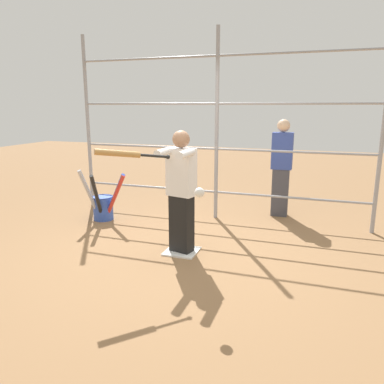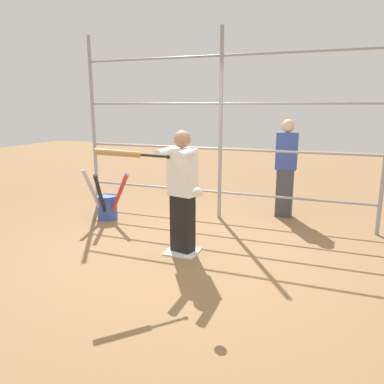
% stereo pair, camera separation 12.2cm
% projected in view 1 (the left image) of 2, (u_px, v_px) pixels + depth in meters
% --- Properties ---
extents(ground_plane, '(24.00, 24.00, 0.00)m').
position_uv_depth(ground_plane, '(182.00, 252.00, 4.75)').
color(ground_plane, olive).
extents(home_plate, '(0.40, 0.40, 0.02)m').
position_uv_depth(home_plate, '(182.00, 251.00, 4.75)').
color(home_plate, white).
rests_on(home_plate, ground).
extents(fence_backstop, '(4.80, 0.06, 2.98)m').
position_uv_depth(fence_backstop, '(217.00, 127.00, 5.89)').
color(fence_backstop, '#939399').
rests_on(fence_backstop, ground).
extents(batter, '(0.39, 0.58, 1.53)m').
position_uv_depth(batter, '(181.00, 189.00, 4.55)').
color(batter, black).
rests_on(batter, ground).
extents(baseball_bat_swinging, '(0.64, 0.57, 0.15)m').
position_uv_depth(baseball_bat_swinging, '(124.00, 154.00, 3.90)').
color(baseball_bat_swinging, black).
extents(softball_in_flight, '(0.10, 0.10, 0.10)m').
position_uv_depth(softball_in_flight, '(199.00, 193.00, 3.51)').
color(softball_in_flight, white).
extents(bat_bucket, '(0.74, 0.66, 0.87)m').
position_uv_depth(bat_bucket, '(103.00, 205.00, 6.01)').
color(bat_bucket, '#3351B2').
rests_on(bat_bucket, ground).
extents(bystander_behind_fence, '(0.33, 0.21, 1.60)m').
position_uv_depth(bystander_behind_fence, '(281.00, 167.00, 6.15)').
color(bystander_behind_fence, '#3F3F47').
rests_on(bystander_behind_fence, ground).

